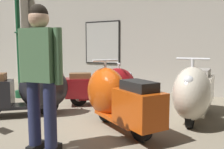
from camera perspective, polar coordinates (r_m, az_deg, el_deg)
name	(u,v)px	position (r m, az deg, el deg)	size (l,w,h in m)	color
ground_plane	(72,129)	(3.95, -9.60, -12.63)	(60.00, 60.00, 0.00)	gray
showroom_back_wall	(147,30)	(7.21, 8.29, 10.49)	(18.00, 0.63, 3.59)	#ADA89E
scooter_0	(28,90)	(4.74, -19.32, -3.59)	(1.63, 1.53, 1.07)	black
scooter_1	(106,86)	(5.34, -1.39, -2.71)	(1.51, 1.27, 0.95)	black
scooter_2	(115,97)	(3.87, 0.62, -5.33)	(1.77, 1.35, 1.08)	black
scooter_3	(195,93)	(4.36, 19.09, -4.08)	(0.61, 1.85, 1.13)	black
lamppost	(18,37)	(6.54, -21.40, 8.36)	(0.28, 0.28, 3.10)	#144728
visitor_0	(41,69)	(2.96, -16.67, 1.26)	(0.60, 0.32, 1.78)	black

